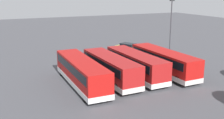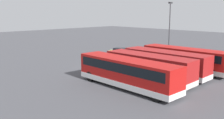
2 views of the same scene
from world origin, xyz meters
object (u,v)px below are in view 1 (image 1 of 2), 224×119
(bus_single_deck_second, at_px, (136,64))
(bus_single_deck_third, at_px, (111,68))
(car_hatchback_silver, at_px, (127,47))
(lamp_post_tall, at_px, (171,25))
(bus_single_deck_near_end, at_px, (164,61))
(bus_single_deck_fourth, at_px, (81,72))

(bus_single_deck_second, bearing_deg, bus_single_deck_third, 2.16)
(car_hatchback_silver, distance_m, lamp_post_tall, 9.32)
(bus_single_deck_near_end, bearing_deg, bus_single_deck_second, -4.45)
(bus_single_deck_third, relative_size, bus_single_deck_fourth, 0.89)
(car_hatchback_silver, height_order, lamp_post_tall, lamp_post_tall)
(bus_single_deck_second, distance_m, bus_single_deck_fourth, 6.93)
(bus_single_deck_third, distance_m, lamp_post_tall, 14.31)
(bus_single_deck_second, distance_m, lamp_post_tall, 11.37)
(bus_single_deck_near_end, bearing_deg, car_hatchback_silver, -98.82)
(bus_single_deck_third, xyz_separation_m, bus_single_deck_fourth, (3.54, 0.03, 0.00))
(bus_single_deck_near_end, height_order, bus_single_deck_third, same)
(bus_single_deck_near_end, xyz_separation_m, lamp_post_tall, (-5.36, -5.95, 3.57))
(bus_single_deck_second, height_order, bus_single_deck_third, same)
(bus_single_deck_second, distance_m, car_hatchback_silver, 14.44)
(bus_single_deck_second, xyz_separation_m, bus_single_deck_fourth, (6.93, 0.16, 0.00))
(bus_single_deck_fourth, xyz_separation_m, lamp_post_tall, (-16.14, -5.81, 3.57))
(bus_single_deck_fourth, bearing_deg, lamp_post_tall, -160.21)
(bus_single_deck_second, height_order, car_hatchback_silver, bus_single_deck_second)
(car_hatchback_silver, bearing_deg, lamp_post_tall, 113.61)
(car_hatchback_silver, bearing_deg, bus_single_deck_near_end, 81.18)
(bus_single_deck_third, bearing_deg, bus_single_deck_second, -177.84)
(bus_single_deck_near_end, relative_size, lamp_post_tall, 1.26)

